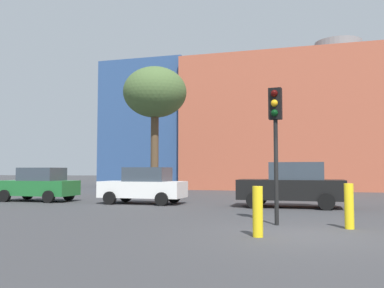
{
  "coord_description": "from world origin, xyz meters",
  "views": [
    {
      "loc": [
        0.22,
        -10.35,
        1.54
      ],
      "look_at": [
        -5.31,
        8.87,
        2.81
      ],
      "focal_mm": 38.79,
      "sensor_mm": 36.0,
      "label": 1
    }
  ],
  "objects_px": {
    "parked_car_1": "(144,186)",
    "bollard_yellow_0": "(349,206)",
    "parked_car_2": "(292,185)",
    "bare_tree_0": "(155,94)",
    "parked_car_0": "(39,184)",
    "bollard_yellow_1": "(258,212)",
    "traffic_light_island": "(275,124)"
  },
  "relations": [
    {
      "from": "bare_tree_0",
      "to": "bollard_yellow_0",
      "type": "distance_m",
      "value": 16.22
    },
    {
      "from": "parked_car_2",
      "to": "bare_tree_0",
      "type": "xyz_separation_m",
      "value": [
        -8.24,
        5.39,
        5.24
      ]
    },
    {
      "from": "parked_car_1",
      "to": "parked_car_2",
      "type": "relative_size",
      "value": 0.9
    },
    {
      "from": "bollard_yellow_0",
      "to": "bollard_yellow_1",
      "type": "relative_size",
      "value": 1.02
    },
    {
      "from": "bare_tree_0",
      "to": "bollard_yellow_1",
      "type": "bearing_deg",
      "value": -59.95
    },
    {
      "from": "bollard_yellow_1",
      "to": "parked_car_1",
      "type": "bearing_deg",
      "value": 127.52
    },
    {
      "from": "parked_car_0",
      "to": "bollard_yellow_1",
      "type": "relative_size",
      "value": 3.3
    },
    {
      "from": "traffic_light_island",
      "to": "bollard_yellow_0",
      "type": "bearing_deg",
      "value": 89.67
    },
    {
      "from": "parked_car_0",
      "to": "traffic_light_island",
      "type": "xyz_separation_m",
      "value": [
        12.14,
        -5.9,
        2.03
      ]
    },
    {
      "from": "bare_tree_0",
      "to": "parked_car_2",
      "type": "bearing_deg",
      "value": -33.19
    },
    {
      "from": "bare_tree_0",
      "to": "bollard_yellow_1",
      "type": "height_order",
      "value": "bare_tree_0"
    },
    {
      "from": "parked_car_2",
      "to": "bollard_yellow_1",
      "type": "bearing_deg",
      "value": 86.95
    },
    {
      "from": "traffic_light_island",
      "to": "bollard_yellow_0",
      "type": "xyz_separation_m",
      "value": [
        1.9,
        -0.22,
        -2.27
      ]
    },
    {
      "from": "bollard_yellow_0",
      "to": "parked_car_2",
      "type": "bearing_deg",
      "value": 105.7
    },
    {
      "from": "parked_car_2",
      "to": "bare_tree_0",
      "type": "height_order",
      "value": "bare_tree_0"
    },
    {
      "from": "parked_car_0",
      "to": "bollard_yellow_0",
      "type": "distance_m",
      "value": 15.32
    },
    {
      "from": "parked_car_1",
      "to": "bollard_yellow_1",
      "type": "relative_size",
      "value": 3.31
    },
    {
      "from": "parked_car_0",
      "to": "bare_tree_0",
      "type": "height_order",
      "value": "bare_tree_0"
    },
    {
      "from": "parked_car_2",
      "to": "bare_tree_0",
      "type": "distance_m",
      "value": 11.16
    },
    {
      "from": "parked_car_0",
      "to": "parked_car_1",
      "type": "height_order",
      "value": "parked_car_1"
    },
    {
      "from": "parked_car_1",
      "to": "bollard_yellow_1",
      "type": "xyz_separation_m",
      "value": [
        6.23,
        -8.11,
        -0.25
      ]
    },
    {
      "from": "parked_car_2",
      "to": "bollard_yellow_1",
      "type": "height_order",
      "value": "parked_car_2"
    },
    {
      "from": "parked_car_1",
      "to": "bollard_yellow_0",
      "type": "relative_size",
      "value": 3.25
    },
    {
      "from": "traffic_light_island",
      "to": "bare_tree_0",
      "type": "relative_size",
      "value": 0.5
    },
    {
      "from": "traffic_light_island",
      "to": "bollard_yellow_1",
      "type": "height_order",
      "value": "traffic_light_island"
    },
    {
      "from": "parked_car_0",
      "to": "parked_car_2",
      "type": "bearing_deg",
      "value": 180.0
    },
    {
      "from": "parked_car_0",
      "to": "parked_car_2",
      "type": "height_order",
      "value": "parked_car_2"
    },
    {
      "from": "parked_car_0",
      "to": "bollard_yellow_1",
      "type": "bearing_deg",
      "value": 145.7
    },
    {
      "from": "parked_car_0",
      "to": "traffic_light_island",
      "type": "relative_size",
      "value": 0.99
    },
    {
      "from": "parked_car_1",
      "to": "parked_car_2",
      "type": "bearing_deg",
      "value": -180.0
    },
    {
      "from": "parked_car_2",
      "to": "bollard_yellow_0",
      "type": "height_order",
      "value": "parked_car_2"
    },
    {
      "from": "parked_car_1",
      "to": "bollard_yellow_1",
      "type": "bearing_deg",
      "value": 127.52
    }
  ]
}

